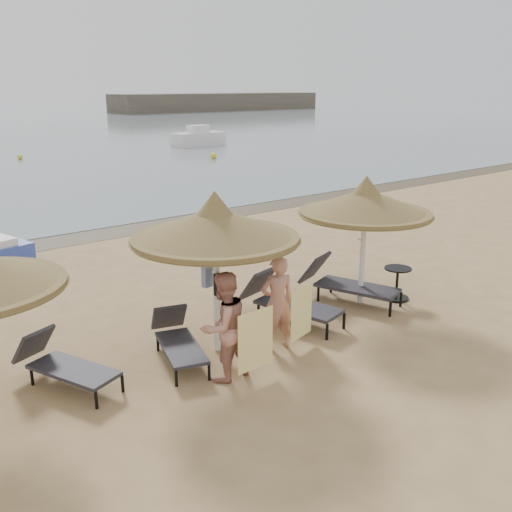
{
  "coord_description": "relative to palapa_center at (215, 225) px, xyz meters",
  "views": [
    {
      "loc": [
        -5.91,
        -7.1,
        4.46
      ],
      "look_at": [
        0.69,
        1.2,
        1.27
      ],
      "focal_mm": 40.0,
      "sensor_mm": 36.0,
      "label": 1
    }
  ],
  "objects": [
    {
      "name": "bag_dark",
      "position": [
        -0.0,
        -0.16,
        -0.98
      ],
      "size": [
        0.28,
        0.13,
        0.38
      ],
      "rotation": [
        0.0,
        0.0,
        -0.16
      ],
      "color": "black",
      "rests_on": "ground"
    },
    {
      "name": "lounger_far_left",
      "position": [
        -2.56,
        0.51,
        -1.88
      ],
      "size": [
        1.22,
        1.89,
        0.81
      ],
      "rotation": [
        0.0,
        0.0,
        0.38
      ],
      "color": "black",
      "rests_on": "ground"
    },
    {
      "name": "lounger_near_right",
      "position": [
        1.82,
        0.26,
        -1.83
      ],
      "size": [
        1.17,
        2.19,
        0.93
      ],
      "rotation": [
        0.0,
        0.0,
        0.24
      ],
      "color": "black",
      "rests_on": "ground"
    },
    {
      "name": "palapa_right",
      "position": [
        3.68,
        -0.03,
        -0.08
      ],
      "size": [
        2.74,
        2.74,
        2.72
      ],
      "rotation": [
        0.0,
        0.0,
        -0.03
      ],
      "color": "white",
      "rests_on": "ground"
    },
    {
      "name": "ground",
      "position": [
        0.76,
        -0.45,
        -2.25
      ],
      "size": [
        160.0,
        160.0,
        0.0
      ],
      "primitive_type": "plane",
      "color": "tan",
      "rests_on": "ground"
    },
    {
      "name": "buoy_right",
      "position": [
        15.16,
        22.28,
        -2.05
      ],
      "size": [
        0.39,
        0.39,
        0.39
      ],
      "primitive_type": "sphere",
      "color": "gold",
      "rests_on": "ground"
    },
    {
      "name": "lounger_near_left",
      "position": [
        -0.7,
        0.18,
        -1.89
      ],
      "size": [
        1.06,
        1.85,
        0.79
      ],
      "rotation": [
        0.0,
        0.0,
        -0.29
      ],
      "color": "black",
      "rests_on": "ground"
    },
    {
      "name": "towel_right",
      "position": [
        1.23,
        -0.81,
        -1.6
      ],
      "size": [
        0.65,
        0.19,
        0.94
      ],
      "rotation": [
        0.0,
        0.0,
        0.26
      ],
      "color": "yellow",
      "rests_on": "ground"
    },
    {
      "name": "bag_patterned",
      "position": [
        -0.0,
        0.18,
        -0.89
      ],
      "size": [
        0.34,
        0.17,
        0.41
      ],
      "rotation": [
        0.0,
        0.0,
        0.18
      ],
      "color": "silver",
      "rests_on": "ground"
    },
    {
      "name": "side_table",
      "position": [
        4.46,
        -0.36,
        -1.92
      ],
      "size": [
        0.58,
        0.58,
        0.7
      ],
      "rotation": [
        0.0,
        0.0,
        -0.1
      ],
      "color": "black",
      "rests_on": "ground"
    },
    {
      "name": "person_right",
      "position": [
        0.88,
        -0.56,
        -1.27
      ],
      "size": [
        1.03,
        0.82,
        1.96
      ],
      "primitive_type": "imported",
      "rotation": [
        0.0,
        0.0,
        2.84
      ],
      "color": "tan",
      "rests_on": "ground"
    },
    {
      "name": "person_left",
      "position": [
        -0.48,
        -0.89,
        -1.23
      ],
      "size": [
        0.99,
        0.7,
        2.04
      ],
      "primitive_type": "imported",
      "rotation": [
        0.0,
        0.0,
        3.24
      ],
      "color": "tan",
      "rests_on": "ground"
    },
    {
      "name": "buoy_mid",
      "position": [
        5.54,
        29.48,
        -2.09
      ],
      "size": [
        0.32,
        0.32,
        0.32
      ],
      "primitive_type": "sphere",
      "color": "gold",
      "rests_on": "ground"
    },
    {
      "name": "palapa_center",
      "position": [
        0.0,
        0.0,
        0.0
      ],
      "size": [
        2.85,
        2.85,
        2.82
      ],
      "rotation": [
        0.0,
        0.0,
        0.02
      ],
      "color": "white",
      "rests_on": "ground"
    },
    {
      "name": "lounger_far_right",
      "position": [
        3.48,
        0.27,
        -1.82
      ],
      "size": [
        1.36,
        2.24,
        0.95
      ],
      "rotation": [
        0.0,
        0.0,
        0.33
      ],
      "color": "black",
      "rests_on": "ground"
    },
    {
      "name": "towel_left",
      "position": [
        -0.13,
        -1.24,
        -1.57
      ],
      "size": [
        0.7,
        0.04,
        0.98
      ],
      "rotation": [
        0.0,
        0.0,
        0.03
      ],
      "color": "yellow",
      "rests_on": "ground"
    },
    {
      "name": "wet_sand_strip",
      "position": [
        0.76,
        8.95,
        -2.24
      ],
      "size": [
        200.0,
        1.6,
        0.01
      ],
      "primitive_type": "cube",
      "color": "#4A3E2B",
      "rests_on": "ground"
    }
  ]
}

